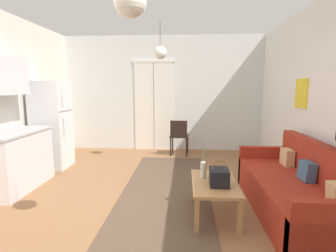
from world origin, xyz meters
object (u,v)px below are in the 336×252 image
at_px(couch, 297,192).
at_px(accent_chair, 179,135).
at_px(bamboo_vase, 203,170).
at_px(handbag, 219,177).
at_px(pendant_lamp_near, 130,1).
at_px(refrigerator, 52,125).
at_px(coffee_table, 214,186).
at_px(pendant_lamp_far, 160,53).

height_order(couch, accent_chair, couch).
bearing_deg(bamboo_vase, handbag, -53.85).
height_order(bamboo_vase, pendant_lamp_near, pendant_lamp_near).
height_order(refrigerator, pendant_lamp_near, pendant_lamp_near).
xyz_separation_m(coffee_table, refrigerator, (-2.95, 1.78, 0.47)).
bearing_deg(pendant_lamp_far, refrigerator, -173.71).
height_order(coffee_table, pendant_lamp_near, pendant_lamp_near).
bearing_deg(coffee_table, bamboo_vase, 134.92).
height_order(couch, handbag, couch).
xyz_separation_m(couch, handbag, (-0.99, -0.20, 0.24)).
xyz_separation_m(bamboo_vase, pendant_lamp_far, (-0.72, 1.88, 1.68)).
distance_m(couch, pendant_lamp_near, 2.88).
height_order(refrigerator, accent_chair, refrigerator).
height_order(pendant_lamp_near, pendant_lamp_far, same).
bearing_deg(handbag, pendant_lamp_far, 112.82).
height_order(bamboo_vase, pendant_lamp_far, pendant_lamp_far).
bearing_deg(bamboo_vase, pendant_lamp_far, 110.95).
distance_m(bamboo_vase, accent_chair, 2.70).
relative_size(coffee_table, pendant_lamp_near, 1.38).
bearing_deg(pendant_lamp_near, couch, 26.97).
relative_size(coffee_table, pendant_lamp_far, 1.30).
xyz_separation_m(couch, bamboo_vase, (-1.16, 0.03, 0.25)).
relative_size(bamboo_vase, pendant_lamp_far, 0.60).
relative_size(accent_chair, pendant_lamp_near, 1.24).
bearing_deg(pendant_lamp_near, bamboo_vase, 54.43).
xyz_separation_m(pendant_lamp_near, pendant_lamp_far, (-0.02, 2.86, -0.05)).
relative_size(handbag, pendant_lamp_near, 0.45).
bearing_deg(bamboo_vase, couch, -1.47).
bearing_deg(refrigerator, coffee_table, -31.09).
height_order(coffee_table, bamboo_vase, bamboo_vase).
height_order(bamboo_vase, accent_chair, bamboo_vase).
xyz_separation_m(bamboo_vase, handbag, (0.17, -0.23, -0.01)).
xyz_separation_m(handbag, pendant_lamp_far, (-0.89, 2.11, 1.69)).
xyz_separation_m(refrigerator, accent_chair, (2.46, 1.03, -0.36)).
xyz_separation_m(bamboo_vase, refrigerator, (-2.83, 1.65, 0.31)).
xyz_separation_m(coffee_table, bamboo_vase, (-0.13, 0.13, 0.16)).
relative_size(coffee_table, handbag, 3.07).
distance_m(couch, refrigerator, 4.36).
height_order(bamboo_vase, refrigerator, refrigerator).
bearing_deg(accent_chair, handbag, 105.18).
bearing_deg(refrigerator, accent_chair, 22.64).
xyz_separation_m(refrigerator, pendant_lamp_far, (2.10, 0.23, 1.37)).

